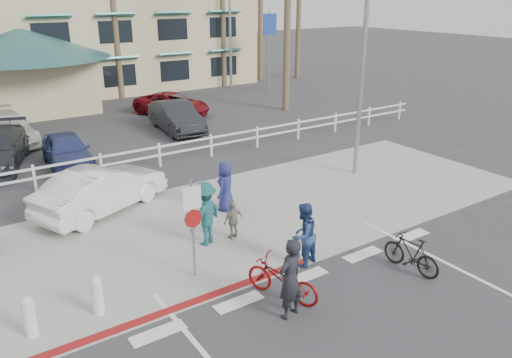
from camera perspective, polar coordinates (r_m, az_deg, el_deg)
ground at (r=12.50m, az=7.50°, el=-12.22°), size 140.00×140.00×0.00m
bike_path at (r=11.37m, az=14.41°, el=-16.50°), size 12.00×16.00×0.01m
sidewalk_plaza at (r=15.68m, az=-3.36°, el=-4.84°), size 22.00×7.00×0.01m
cross_street at (r=18.97m, az=-9.56°, el=-0.46°), size 40.00×5.00×0.01m
parking_lot at (r=27.54m, az=-17.96°, el=5.47°), size 50.00×16.00×0.01m
curb_red at (r=11.93m, az=-7.76°, el=-13.95°), size 7.00×0.25×0.02m
rail_fence at (r=20.73m, az=-10.72°, el=2.75°), size 29.40×0.16×1.00m
building at (r=39.81m, az=-21.75°, el=17.71°), size 28.00×16.00×11.30m
sign_post at (r=12.25m, az=-7.26°, el=-5.14°), size 0.50×0.10×2.90m
bollard_0 at (r=11.81m, az=-17.69°, el=-12.52°), size 0.26×0.26×0.95m
bollard_1 at (r=11.62m, az=-24.46°, el=-14.13°), size 0.26×0.26×0.95m
streetlight_0 at (r=19.13m, az=12.15°, el=13.47°), size 0.60×2.00×9.00m
streetlight_1 at (r=37.11m, az=-2.99°, el=17.55°), size 0.60×2.00×9.50m
info_sign at (r=36.69m, az=1.50°, el=14.48°), size 1.20×0.16×5.60m
bike_red at (r=11.79m, az=2.98°, el=-11.41°), size 1.33×1.99×0.99m
rider_red at (r=10.98m, az=3.92°, el=-11.30°), size 0.78×0.60×1.89m
bike_black at (r=13.43m, az=17.31°, el=-8.14°), size 0.63×1.67×0.98m
rider_black at (r=12.98m, az=5.43°, el=-6.38°), size 0.99×0.86×1.74m
pedestrian_a at (r=14.02m, az=-5.86°, el=-3.99°), size 1.38×1.14×1.86m
pedestrian_child at (r=14.42m, az=-2.61°, el=-4.69°), size 0.72×0.40×1.16m
pedestrian_b at (r=16.18m, az=-3.49°, el=-0.83°), size 0.97×0.91×1.67m
car_white_sedan at (r=16.88m, az=-17.23°, el=-1.14°), size 4.79×3.30×1.50m
lot_car_2 at (r=21.64m, az=-20.79°, el=3.04°), size 1.95×4.18×1.39m
lot_car_3 at (r=25.91m, az=-9.10°, el=7.03°), size 1.99×4.70×1.51m
lot_car_4 at (r=26.35m, az=-26.61°, el=5.19°), size 2.36×4.99×1.40m
lot_car_5 at (r=29.49m, az=-9.59°, el=8.42°), size 3.86×5.07×1.28m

